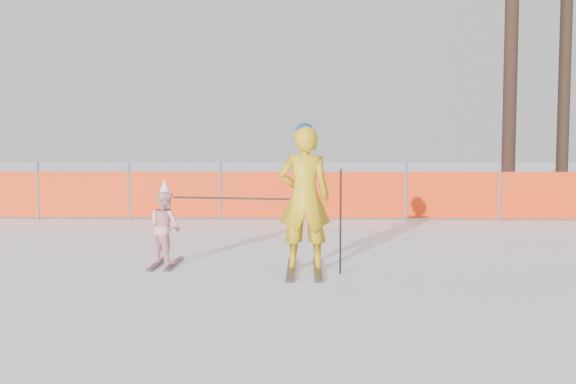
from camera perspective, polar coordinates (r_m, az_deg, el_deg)
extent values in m
plane|color=white|center=(7.88, -0.10, -7.53)|extent=(120.00, 120.00, 0.00)
cube|color=black|center=(8.27, 0.27, -6.84)|extent=(0.09, 1.51, 0.04)
cube|color=black|center=(8.27, 2.64, -6.84)|extent=(0.09, 1.51, 0.04)
imported|color=gold|center=(8.15, 1.47, -0.48)|extent=(0.66, 0.43, 1.80)
sphere|color=navy|center=(8.12, 1.48, 5.35)|extent=(0.24, 0.24, 0.24)
cube|color=black|center=(8.82, -11.52, -6.27)|extent=(0.09, 0.98, 0.03)
cube|color=black|center=(8.77, -10.11, -6.31)|extent=(0.09, 0.98, 0.03)
imported|color=#FFA6A7|center=(8.72, -10.86, -3.07)|extent=(0.59, 0.59, 0.96)
cone|color=white|center=(8.67, -10.91, 0.30)|extent=(0.19, 0.19, 0.24)
cylinder|color=black|center=(7.99, 4.69, -2.64)|extent=(0.02, 0.02, 1.31)
cylinder|color=black|center=(8.37, -4.91, -0.56)|extent=(1.62, 0.31, 0.02)
cylinder|color=#595960|center=(15.02, -21.33, 0.10)|extent=(0.06, 0.06, 1.25)
cylinder|color=#595960|center=(14.36, -13.97, 0.09)|extent=(0.06, 0.06, 1.25)
cylinder|color=#595960|center=(13.95, -6.03, 0.07)|extent=(0.06, 0.06, 1.25)
cylinder|color=#595960|center=(13.83, 2.21, 0.06)|extent=(0.06, 0.06, 1.25)
cylinder|color=#595960|center=(13.99, 10.43, 0.04)|extent=(0.06, 0.06, 1.25)
cylinder|color=#595960|center=(14.44, 18.29, 0.02)|extent=(0.06, 0.06, 1.25)
cube|color=#FB380D|center=(14.15, -10.42, -0.22)|extent=(17.81, 0.03, 1.00)
cylinder|color=black|center=(17.61, 19.16, 9.95)|extent=(0.34, 0.34, 6.94)
cylinder|color=black|center=(19.28, 23.22, 7.36)|extent=(0.26, 0.26, 5.62)
cylinder|color=black|center=(19.29, 23.41, 8.58)|extent=(0.28, 0.28, 6.45)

